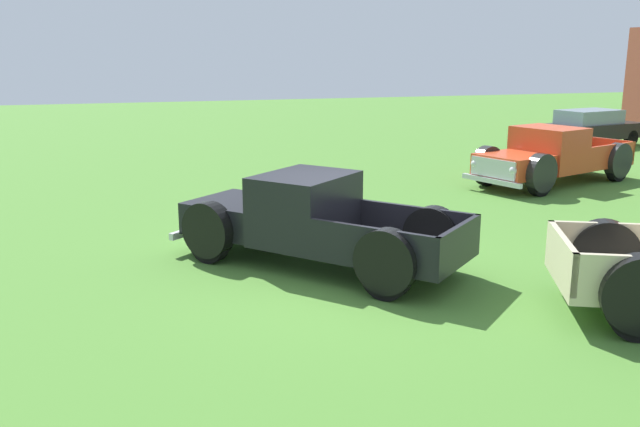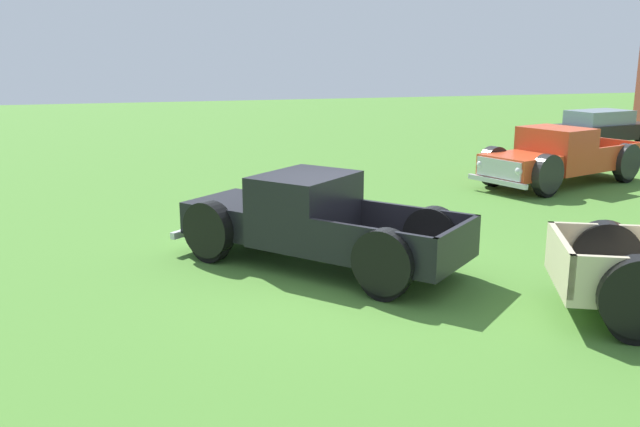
% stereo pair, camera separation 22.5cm
% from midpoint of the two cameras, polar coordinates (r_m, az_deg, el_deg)
% --- Properties ---
extents(ground_plane, '(80.00, 80.00, 0.00)m').
position_cam_midpoint_polar(ground_plane, '(11.02, 3.11, -5.12)').
color(ground_plane, '#477A2D').
extents(pickup_truck_foreground, '(4.94, 4.59, 1.53)m').
position_cam_midpoint_polar(pickup_truck_foreground, '(11.44, -0.96, -0.60)').
color(pickup_truck_foreground, black).
rests_on(pickup_truck_foreground, ground_plane).
extents(pickup_truck_behind_right, '(3.31, 5.37, 1.55)m').
position_cam_midpoint_polar(pickup_truck_behind_right, '(19.16, 19.31, 4.40)').
color(pickup_truck_behind_right, '#D14723').
rests_on(pickup_truck_behind_right, ground_plane).
extents(sedan_distant_a, '(2.45, 4.34, 1.37)m').
position_cam_midpoint_polar(sedan_distant_a, '(27.77, 22.68, 6.66)').
color(sedan_distant_a, black).
rests_on(sedan_distant_a, ground_plane).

